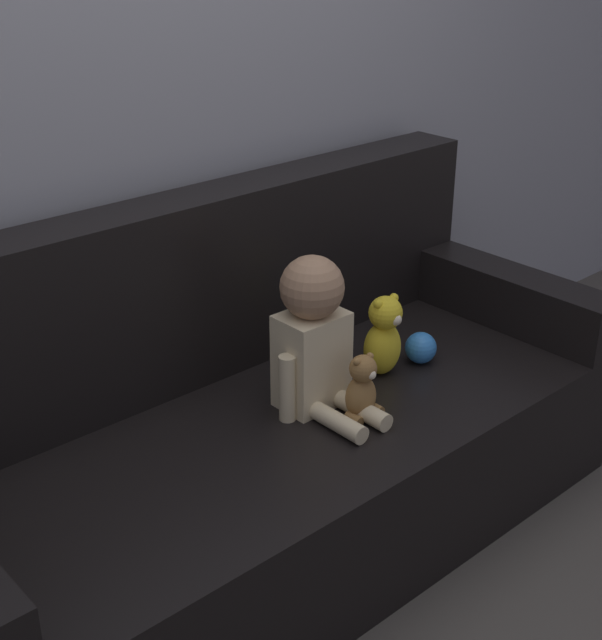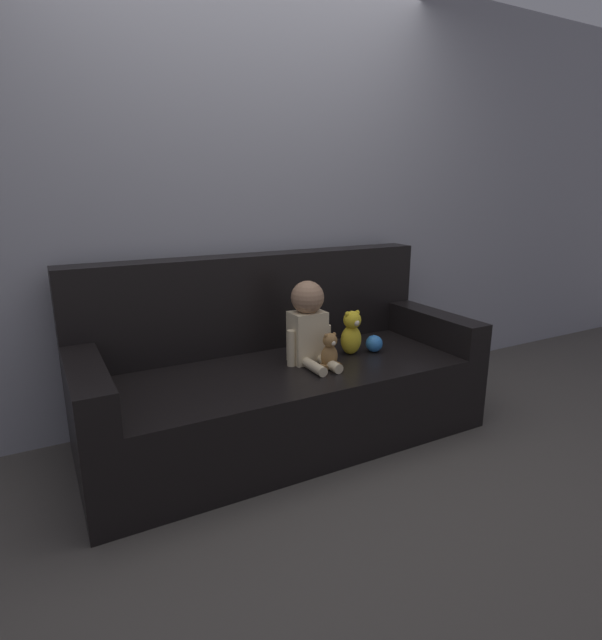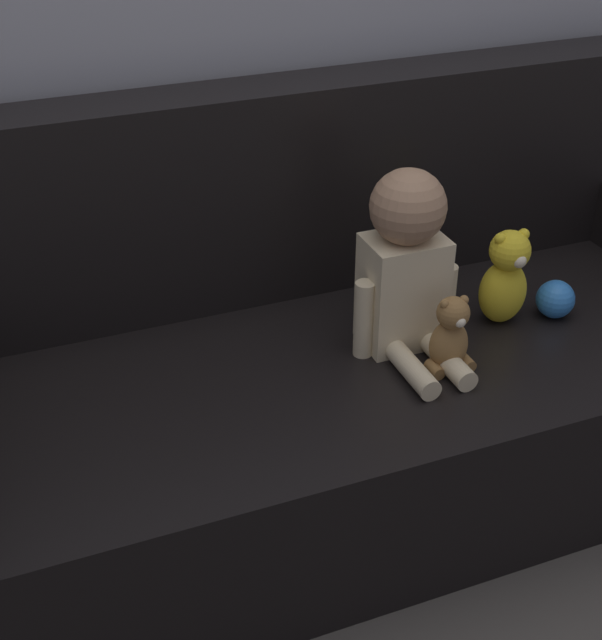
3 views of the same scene
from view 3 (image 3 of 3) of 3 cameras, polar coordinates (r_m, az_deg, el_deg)
ground_plane at (r=2.44m, az=2.71°, el=-10.20°), size 12.00×12.00×0.00m
couch at (r=2.28m, az=2.20°, el=-3.01°), size 2.14×0.89×0.98m
person_baby at (r=2.09m, az=6.76°, el=3.43°), size 0.27×0.34×0.45m
teddy_bear_brown at (r=2.08m, az=9.53°, el=-1.00°), size 0.11×0.09×0.19m
plush_toy_side at (r=2.27m, az=12.94°, el=2.67°), size 0.12×0.12×0.26m
toy_ball at (r=2.36m, az=15.97°, el=1.29°), size 0.10×0.10×0.10m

